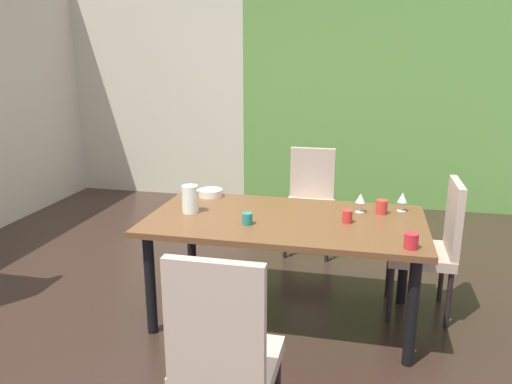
# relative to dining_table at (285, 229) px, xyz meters

# --- Properties ---
(ground_plane) EXTENTS (5.93, 6.32, 0.02)m
(ground_plane) POSITION_rel_dining_table_xyz_m (-0.41, -0.18, -0.67)
(ground_plane) COLOR black
(back_panel_interior) EXTENTS (2.36, 0.10, 2.88)m
(back_panel_interior) POSITION_rel_dining_table_xyz_m (-2.19, 2.93, 0.78)
(back_panel_interior) COLOR beige
(back_panel_interior) RESTS_ON ground_plane
(garden_window_panel) EXTENTS (3.57, 0.10, 2.88)m
(garden_window_panel) POSITION_rel_dining_table_xyz_m (0.77, 2.93, 0.78)
(garden_window_panel) COLOR #5C933F
(garden_window_panel) RESTS_ON ground_plane
(dining_table) EXTENTS (1.84, 0.99, 0.74)m
(dining_table) POSITION_rel_dining_table_xyz_m (0.00, 0.00, 0.00)
(dining_table) COLOR brown
(dining_table) RESTS_ON ground_plane
(chair_right_far) EXTENTS (0.44, 0.44, 0.98)m
(chair_right_far) POSITION_rel_dining_table_xyz_m (1.00, 0.29, -0.12)
(chair_right_far) COLOR tan
(chair_right_far) RESTS_ON ground_plane
(chair_head_near) EXTENTS (0.44, 0.44, 1.03)m
(chair_head_near) POSITION_rel_dining_table_xyz_m (-0.05, -1.33, -0.11)
(chair_head_near) COLOR tan
(chair_head_near) RESTS_ON ground_plane
(chair_head_far) EXTENTS (0.44, 0.45, 0.95)m
(chair_head_far) POSITION_rel_dining_table_xyz_m (0.02, 1.32, -0.13)
(chair_head_far) COLOR tan
(chair_head_far) RESTS_ON ground_plane
(wine_glass_south) EXTENTS (0.07, 0.07, 0.13)m
(wine_glass_south) POSITION_rel_dining_table_xyz_m (0.77, 0.33, 0.17)
(wine_glass_south) COLOR silver
(wine_glass_south) RESTS_ON dining_table
(wine_glass_corner) EXTENTS (0.07, 0.07, 0.13)m
(wine_glass_corner) POSITION_rel_dining_table_xyz_m (0.48, 0.24, 0.17)
(wine_glass_corner) COLOR silver
(wine_glass_corner) RESTS_ON dining_table
(serving_bowl_left) EXTENTS (0.18, 0.18, 0.05)m
(serving_bowl_left) POSITION_rel_dining_table_xyz_m (-0.65, 0.40, 0.11)
(serving_bowl_left) COLOR silver
(serving_bowl_left) RESTS_ON dining_table
(cup_right) EXTENTS (0.07, 0.07, 0.08)m
(cup_right) POSITION_rel_dining_table_xyz_m (0.41, -0.00, 0.12)
(cup_right) COLOR red
(cup_right) RESTS_ON dining_table
(cup_rear) EXTENTS (0.07, 0.07, 0.08)m
(cup_rear) POSITION_rel_dining_table_xyz_m (-0.22, -0.18, 0.12)
(cup_rear) COLOR #22766F
(cup_rear) RESTS_ON dining_table
(cup_near_shelf) EXTENTS (0.08, 0.08, 0.10)m
(cup_near_shelf) POSITION_rel_dining_table_xyz_m (0.63, 0.24, 0.13)
(cup_near_shelf) COLOR red
(cup_near_shelf) RESTS_ON dining_table
(cup_west) EXTENTS (0.08, 0.08, 0.09)m
(cup_west) POSITION_rel_dining_table_xyz_m (0.78, -0.38, 0.12)
(cup_west) COLOR red
(cup_west) RESTS_ON dining_table
(pitcher_front) EXTENTS (0.13, 0.11, 0.19)m
(pitcher_front) POSITION_rel_dining_table_xyz_m (-0.66, -0.02, 0.18)
(pitcher_front) COLOR silver
(pitcher_front) RESTS_ON dining_table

